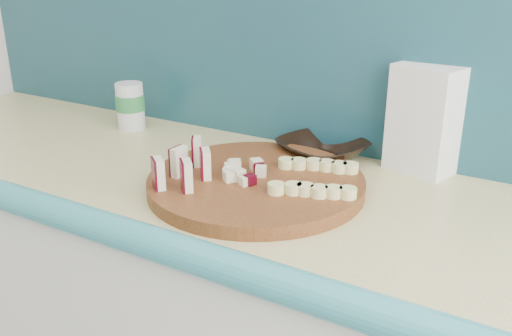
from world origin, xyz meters
The scene contains 9 objects.
backsplash centered at (0.10, 1.79, 1.16)m, with size 2.20×0.02×0.50m, color teal.
cutting_board centered at (0.13, 1.48, 0.92)m, with size 0.44×0.44×0.03m, color #4C2210.
apple_wedges centered at (0.01, 1.40, 0.97)m, with size 0.09×0.18×0.06m.
apple_chunks centered at (0.10, 1.47, 0.95)m, with size 0.07×0.07×0.02m.
banana_slices centered at (0.24, 1.52, 0.95)m, with size 0.20×0.20×0.02m.
brown_bowl centered at (0.17, 1.71, 0.93)m, with size 0.19×0.19×0.05m, color black.
flour_bag centered at (0.39, 1.76, 1.03)m, with size 0.14×0.10×0.23m, color white.
canister centered at (-0.37, 1.67, 0.98)m, with size 0.08×0.08×0.13m.
banana_peel centered at (0.21, 1.56, 0.91)m, with size 0.22×0.18×0.01m.
Camera 1 is at (0.67, 0.56, 1.38)m, focal length 40.00 mm.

